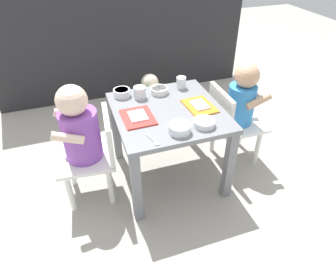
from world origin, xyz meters
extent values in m
plane|color=#9E998E|center=(0.00, 0.00, 0.00)|extent=(7.00, 7.00, 0.00)
cube|color=#232326|center=(0.00, 1.24, 0.48)|extent=(2.04, 0.34, 0.96)
cube|color=slate|center=(0.00, 0.00, 0.43)|extent=(0.55, 0.57, 0.03)
cube|color=slate|center=(-0.25, -0.26, 0.21)|extent=(0.04, 0.04, 0.42)
cube|color=slate|center=(0.25, -0.26, 0.21)|extent=(0.04, 0.04, 0.42)
cube|color=slate|center=(-0.25, 0.26, 0.21)|extent=(0.04, 0.04, 0.42)
cube|color=slate|center=(0.25, 0.26, 0.21)|extent=(0.04, 0.04, 0.42)
cube|color=white|center=(-0.45, -0.01, 0.26)|extent=(0.30, 0.30, 0.02)
cube|color=white|center=(-0.32, -0.02, 0.38)|extent=(0.05, 0.27, 0.22)
cylinder|color=purple|center=(-0.45, -0.01, 0.40)|extent=(0.18, 0.18, 0.26)
sphere|color=beige|center=(-0.46, -0.01, 0.59)|extent=(0.14, 0.14, 0.14)
cylinder|color=white|center=(-0.54, 0.10, 0.13)|extent=(0.03, 0.03, 0.25)
cylinder|color=white|center=(-0.55, -0.10, 0.13)|extent=(0.03, 0.03, 0.25)
cylinder|color=white|center=(-0.34, 0.08, 0.13)|extent=(0.03, 0.03, 0.25)
cylinder|color=white|center=(-0.35, -0.12, 0.13)|extent=(0.03, 0.03, 0.25)
cylinder|color=beige|center=(-0.49, 0.10, 0.46)|extent=(0.15, 0.05, 0.09)
cylinder|color=beige|center=(-0.50, -0.10, 0.46)|extent=(0.15, 0.05, 0.09)
cube|color=white|center=(0.45, 0.02, 0.26)|extent=(0.28, 0.28, 0.02)
cube|color=white|center=(0.32, 0.02, 0.38)|extent=(0.03, 0.27, 0.22)
cylinder|color=#388CD8|center=(0.45, 0.02, 0.38)|extent=(0.16, 0.16, 0.23)
sphere|color=tan|center=(0.46, 0.02, 0.56)|extent=(0.13, 0.13, 0.13)
cylinder|color=white|center=(0.54, -0.08, 0.13)|extent=(0.03, 0.03, 0.25)
cylinder|color=white|center=(0.55, 0.12, 0.13)|extent=(0.03, 0.03, 0.25)
cylinder|color=white|center=(0.34, -0.08, 0.13)|extent=(0.03, 0.03, 0.25)
cylinder|color=white|center=(0.35, 0.12, 0.13)|extent=(0.03, 0.03, 0.25)
cylinder|color=tan|center=(0.49, -0.07, 0.44)|extent=(0.15, 0.04, 0.09)
cylinder|color=tan|center=(0.49, 0.11, 0.44)|extent=(0.15, 0.04, 0.09)
ellipsoid|color=beige|center=(0.17, 0.54, 0.20)|extent=(0.28, 0.40, 0.17)
sphere|color=beige|center=(0.11, 0.74, 0.25)|extent=(0.13, 0.13, 0.13)
sphere|color=black|center=(0.09, 0.78, 0.24)|extent=(0.06, 0.06, 0.06)
torus|color=green|center=(0.12, 0.70, 0.23)|extent=(0.12, 0.06, 0.11)
sphere|color=beige|center=(0.23, 0.37, 0.24)|extent=(0.05, 0.05, 0.05)
cylinder|color=beige|center=(0.19, 0.65, 0.06)|extent=(0.04, 0.04, 0.13)
cylinder|color=beige|center=(0.09, 0.62, 0.06)|extent=(0.04, 0.04, 0.13)
cylinder|color=beige|center=(0.25, 0.46, 0.06)|extent=(0.04, 0.04, 0.13)
cylinder|color=beige|center=(0.15, 0.43, 0.06)|extent=(0.04, 0.04, 0.13)
cube|color=red|center=(-0.17, -0.02, 0.45)|extent=(0.15, 0.19, 0.01)
cube|color=white|center=(-0.17, -0.02, 0.46)|extent=(0.09, 0.10, 0.01)
cube|color=orange|center=(0.17, -0.02, 0.45)|extent=(0.15, 0.20, 0.01)
cube|color=white|center=(0.17, -0.02, 0.46)|extent=(0.08, 0.11, 0.01)
cylinder|color=white|center=(-0.10, 0.17, 0.48)|extent=(0.07, 0.07, 0.06)
cylinder|color=silver|center=(-0.10, 0.17, 0.47)|extent=(0.06, 0.06, 0.04)
cylinder|color=white|center=(0.15, 0.21, 0.48)|extent=(0.06, 0.06, 0.07)
cylinder|color=silver|center=(0.15, 0.21, 0.46)|extent=(0.05, 0.05, 0.03)
cylinder|color=white|center=(-0.19, 0.22, 0.47)|extent=(0.09, 0.09, 0.04)
cylinder|color=#4C8C33|center=(-0.19, 0.22, 0.48)|extent=(0.08, 0.08, 0.01)
cylinder|color=white|center=(0.01, 0.19, 0.46)|extent=(0.10, 0.10, 0.03)
cylinder|color=#4C8C33|center=(0.01, 0.19, 0.48)|extent=(0.08, 0.08, 0.01)
cylinder|color=white|center=(-0.01, -0.20, 0.47)|extent=(0.10, 0.10, 0.04)
cylinder|color=#D84C33|center=(-0.01, -0.20, 0.49)|extent=(0.09, 0.09, 0.01)
cylinder|color=white|center=(0.11, -0.19, 0.46)|extent=(0.10, 0.10, 0.03)
cylinder|color=#4C8C33|center=(0.11, -0.19, 0.47)|extent=(0.08, 0.08, 0.01)
cylinder|color=silver|center=(-0.15, -0.21, 0.45)|extent=(0.03, 0.07, 0.01)
ellipsoid|color=silver|center=(-0.14, -0.26, 0.45)|extent=(0.03, 0.03, 0.01)
camera|label=1|loc=(-0.43, -1.24, 1.24)|focal=31.87mm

